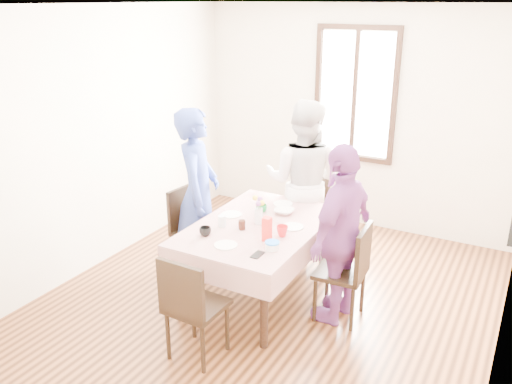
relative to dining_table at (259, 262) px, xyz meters
The scene contains 29 objects.
ground 0.40m from the dining_table, 11.56° to the right, with size 4.50×4.50×0.00m, color #32190C.
back_wall 2.43m from the dining_table, 86.70° to the left, with size 4.00×4.00×0.00m, color beige.
window_frame 2.55m from the dining_table, 86.67° to the left, with size 1.02×0.06×1.62m, color black.
window_pane 2.56m from the dining_table, 86.68° to the left, with size 0.90×0.02×1.50m, color white.
dining_table is the anchor object (origin of this frame).
tablecloth 0.38m from the dining_table, ahead, with size 1.09×1.61×0.01m, color #530103.
chair_left 0.82m from the dining_table, behind, with size 0.42×0.42×0.91m, color black.
chair_right 0.81m from the dining_table, ahead, with size 0.42×0.42×0.91m, color black.
chair_far 1.03m from the dining_table, 90.00° to the left, with size 0.42×0.42×0.91m, color black.
chair_near 1.03m from the dining_table, 90.00° to the right, with size 0.42×0.42×0.91m, color black.
person_left 0.94m from the dining_table, 169.87° to the left, with size 0.64×0.42×1.76m, color navy.
person_far 1.13m from the dining_table, 90.00° to the left, with size 0.86×0.67×1.78m, color beige.
person_right 0.90m from the dining_table, ahead, with size 0.96×0.40×1.63m, color #7D3A7D.
mug_black 0.69m from the dining_table, 123.50° to the right, with size 0.10×0.10×0.08m, color black.
mug_flag 0.55m from the dining_table, 22.26° to the right, with size 0.11×0.11×0.10m, color red.
mug_green 0.53m from the dining_table, 112.45° to the left, with size 0.10×0.10×0.08m, color #0C7226.
serving_bowl 0.55m from the dining_table, 75.67° to the left, with size 0.19×0.19×0.05m, color white.
juice_carton 0.61m from the dining_table, 49.94° to the right, with size 0.07×0.07×0.22m, color red.
butter_tub 0.68m from the dining_table, 49.13° to the right, with size 0.12×0.12×0.06m, color white.
jam_jar 0.47m from the dining_table, 115.19° to the right, with size 0.06×0.06×0.09m, color black.
drinking_glass 0.56m from the dining_table, 144.23° to the right, with size 0.07×0.07×0.11m, color silver.
smartphone 0.74m from the dining_table, 62.33° to the right, with size 0.07×0.14×0.01m, color black.
flower_vase 0.46m from the dining_table, 117.18° to the left, with size 0.08×0.08×0.15m, color silver.
plate_left 0.52m from the dining_table, 167.72° to the left, with size 0.20×0.20×0.01m, color white.
plate_right 0.51m from the dining_table, 16.84° to the left, with size 0.20×0.20×0.01m, color white.
plate_far 0.69m from the dining_table, 92.74° to the left, with size 0.20×0.20×0.01m, color white.
plate_near 0.66m from the dining_table, 93.20° to the right, with size 0.20×0.20×0.01m, color white.
butter_lid 0.70m from the dining_table, 49.13° to the right, with size 0.12×0.12×0.01m, color blue.
flower_bunch 0.59m from the dining_table, 117.18° to the left, with size 0.09×0.09×0.10m, color yellow, non-canonical shape.
Camera 1 is at (2.04, -3.97, 2.75)m, focal length 37.36 mm.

